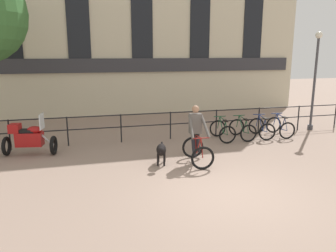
{
  "coord_description": "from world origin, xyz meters",
  "views": [
    {
      "loc": [
        -3.25,
        -6.49,
        3.21
      ],
      "look_at": [
        -0.73,
        2.86,
        1.05
      ],
      "focal_mm": 35.0,
      "sensor_mm": 36.0,
      "label": 1
    }
  ],
  "objects_px": {
    "parked_motorcycle": "(29,138)",
    "parked_bicycle_far_end": "(280,127)",
    "cyclist_with_bike": "(197,137)",
    "parked_bicycle_near_lamp": "(222,131)",
    "dog": "(161,150)",
    "parked_bicycle_mid_right": "(262,128)",
    "parked_bicycle_mid_left": "(242,129)",
    "street_lamp": "(315,76)"
  },
  "relations": [
    {
      "from": "parked_motorcycle",
      "to": "parked_bicycle_far_end",
      "type": "relative_size",
      "value": 1.45
    },
    {
      "from": "cyclist_with_bike",
      "to": "parked_motorcycle",
      "type": "distance_m",
      "value": 5.34
    },
    {
      "from": "parked_motorcycle",
      "to": "parked_bicycle_near_lamp",
      "type": "distance_m",
      "value": 6.76
    },
    {
      "from": "dog",
      "to": "parked_bicycle_near_lamp",
      "type": "height_order",
      "value": "parked_bicycle_near_lamp"
    },
    {
      "from": "parked_motorcycle",
      "to": "cyclist_with_bike",
      "type": "bearing_deg",
      "value": -101.6
    },
    {
      "from": "dog",
      "to": "parked_bicycle_mid_right",
      "type": "height_order",
      "value": "parked_bicycle_mid_right"
    },
    {
      "from": "parked_bicycle_mid_left",
      "to": "parked_bicycle_mid_right",
      "type": "bearing_deg",
      "value": -177.73
    },
    {
      "from": "parked_bicycle_mid_right",
      "to": "parked_bicycle_mid_left",
      "type": "bearing_deg",
      "value": 7.98
    },
    {
      "from": "cyclist_with_bike",
      "to": "street_lamp",
      "type": "distance_m",
      "value": 6.98
    },
    {
      "from": "parked_bicycle_near_lamp",
      "to": "parked_motorcycle",
      "type": "bearing_deg",
      "value": 4.79
    },
    {
      "from": "parked_motorcycle",
      "to": "parked_bicycle_mid_right",
      "type": "height_order",
      "value": "parked_motorcycle"
    },
    {
      "from": "cyclist_with_bike",
      "to": "parked_motorcycle",
      "type": "bearing_deg",
      "value": 162.25
    },
    {
      "from": "dog",
      "to": "parked_bicycle_mid_left",
      "type": "height_order",
      "value": "parked_bicycle_mid_left"
    },
    {
      "from": "dog",
      "to": "street_lamp",
      "type": "xyz_separation_m",
      "value": [
        7.29,
        2.74,
        1.86
      ]
    },
    {
      "from": "parked_bicycle_mid_left",
      "to": "parked_motorcycle",
      "type": "bearing_deg",
      "value": 3.25
    },
    {
      "from": "cyclist_with_bike",
      "to": "parked_bicycle_far_end",
      "type": "bearing_deg",
      "value": 31.43
    },
    {
      "from": "parked_motorcycle",
      "to": "parked_bicycle_far_end",
      "type": "bearing_deg",
      "value": -78.32
    },
    {
      "from": "dog",
      "to": "parked_bicycle_mid_right",
      "type": "relative_size",
      "value": 0.82
    },
    {
      "from": "parked_bicycle_mid_right",
      "to": "street_lamp",
      "type": "relative_size",
      "value": 0.29
    },
    {
      "from": "dog",
      "to": "parked_bicycle_mid_left",
      "type": "relative_size",
      "value": 0.86
    },
    {
      "from": "cyclist_with_bike",
      "to": "parked_bicycle_mid_right",
      "type": "distance_m",
      "value": 4.12
    },
    {
      "from": "street_lamp",
      "to": "parked_bicycle_near_lamp",
      "type": "bearing_deg",
      "value": -171.88
    },
    {
      "from": "parked_motorcycle",
      "to": "parked_bicycle_mid_left",
      "type": "height_order",
      "value": "parked_motorcycle"
    },
    {
      "from": "parked_bicycle_far_end",
      "to": "parked_motorcycle",
      "type": "bearing_deg",
      "value": 5.27
    },
    {
      "from": "street_lamp",
      "to": "dog",
      "type": "bearing_deg",
      "value": -159.37
    },
    {
      "from": "dog",
      "to": "parked_bicycle_mid_right",
      "type": "bearing_deg",
      "value": 41.35
    },
    {
      "from": "cyclist_with_bike",
      "to": "parked_bicycle_far_end",
      "type": "height_order",
      "value": "cyclist_with_bike"
    },
    {
      "from": "cyclist_with_bike",
      "to": "street_lamp",
      "type": "height_order",
      "value": "street_lamp"
    },
    {
      "from": "cyclist_with_bike",
      "to": "parked_bicycle_near_lamp",
      "type": "height_order",
      "value": "cyclist_with_bike"
    },
    {
      "from": "dog",
      "to": "parked_bicycle_near_lamp",
      "type": "bearing_deg",
      "value": 52.53
    },
    {
      "from": "parked_bicycle_far_end",
      "to": "street_lamp",
      "type": "bearing_deg",
      "value": -157.35
    },
    {
      "from": "parked_bicycle_mid_left",
      "to": "parked_bicycle_far_end",
      "type": "bearing_deg",
      "value": -177.73
    },
    {
      "from": "parked_bicycle_mid_left",
      "to": "parked_bicycle_mid_right",
      "type": "height_order",
      "value": "same"
    },
    {
      "from": "dog",
      "to": "parked_bicycle_near_lamp",
      "type": "distance_m",
      "value": 3.59
    },
    {
      "from": "cyclist_with_bike",
      "to": "parked_bicycle_mid_right",
      "type": "height_order",
      "value": "cyclist_with_bike"
    },
    {
      "from": "parked_bicycle_mid_left",
      "to": "parked_bicycle_near_lamp",
      "type": "bearing_deg",
      "value": 2.27
    },
    {
      "from": "dog",
      "to": "parked_bicycle_near_lamp",
      "type": "relative_size",
      "value": 0.85
    },
    {
      "from": "parked_bicycle_mid_right",
      "to": "parked_bicycle_far_end",
      "type": "height_order",
      "value": "same"
    },
    {
      "from": "cyclist_with_bike",
      "to": "dog",
      "type": "xyz_separation_m",
      "value": [
        -1.07,
        0.05,
        -0.33
      ]
    },
    {
      "from": "parked_bicycle_near_lamp",
      "to": "cyclist_with_bike",
      "type": "bearing_deg",
      "value": 53.53
    },
    {
      "from": "dog",
      "to": "parked_motorcycle",
      "type": "xyz_separation_m",
      "value": [
        -3.85,
        1.99,
        0.13
      ]
    },
    {
      "from": "parked_bicycle_near_lamp",
      "to": "parked_bicycle_mid_right",
      "type": "xyz_separation_m",
      "value": [
        1.65,
        0.0,
        0.0
      ]
    }
  ]
}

